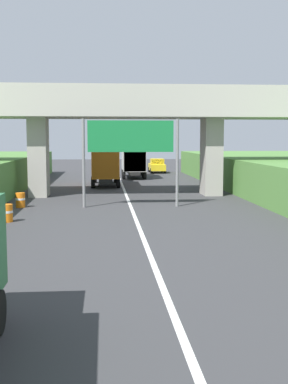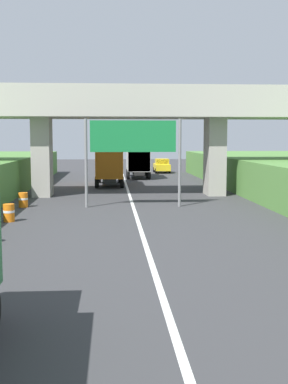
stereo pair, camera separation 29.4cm
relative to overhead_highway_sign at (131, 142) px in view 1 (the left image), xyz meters
The scene contains 9 objects.
lane_centre_stripe 4.08m from the overhead_highway_sign, 90.00° to the right, with size 0.20×97.57×0.01m, color white.
overpass_bridge 6.52m from the overhead_highway_sign, 90.00° to the left, with size 40.00×4.80×7.86m.
overhead_highway_sign is the anchor object (origin of this frame).
truck_orange 14.28m from the overhead_highway_sign, 96.11° to the left, with size 2.44×7.30×3.44m.
truck_blue 22.80m from the overhead_highway_sign, 86.32° to the left, with size 2.44×7.30×3.44m.
car_yellow 30.71m from the overhead_highway_sign, 80.90° to the left, with size 1.86×4.10×1.72m.
construction_barrel_3 8.91m from the overhead_highway_sign, 142.49° to the right, with size 0.57×0.57×0.90m.
construction_barrel_4 7.57m from the overhead_highway_sign, behind, with size 0.57×0.57×0.90m.
construction_barrel_5 9.27m from the overhead_highway_sign, 139.56° to the left, with size 0.57×0.57×0.90m.
Camera 1 is at (-1.62, -0.25, 4.18)m, focal length 46.30 mm.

